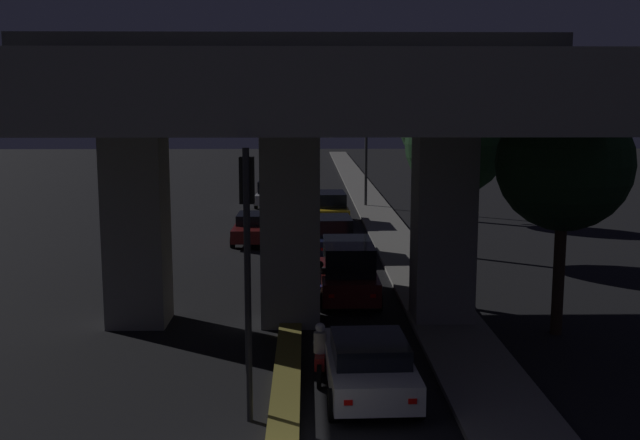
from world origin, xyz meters
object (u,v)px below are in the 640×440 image
at_px(car_white_lead, 369,364).
at_px(motorcycle_blue_filtering_mid, 320,286).
at_px(traffic_light_left_of_median, 247,239).
at_px(pedestrian_on_sidewalk, 445,276).
at_px(car_dark_red_lead_oncoming, 254,227).
at_px(car_dark_red_third_oncoming, 278,180).
at_px(car_white_second_oncoming, 272,193).
at_px(car_taxi_yellow_fourth, 331,208).
at_px(car_dark_blue_third, 333,236).
at_px(street_lamp, 360,140).
at_px(motorcycle_red_filtering_near, 320,355).
at_px(car_dark_red_second, 348,270).

bearing_deg(car_white_lead, motorcycle_blue_filtering_mid, 4.80).
bearing_deg(traffic_light_left_of_median, motorcycle_blue_filtering_mid, 79.85).
height_order(car_white_lead, pedestrian_on_sidewalk, pedestrian_on_sidewalk).
distance_m(car_white_lead, car_dark_red_lead_oncoming, 19.91).
bearing_deg(car_dark_red_third_oncoming, car_white_lead, 6.63).
bearing_deg(pedestrian_on_sidewalk, motorcycle_blue_filtering_mid, 176.65).
bearing_deg(car_white_second_oncoming, motorcycle_blue_filtering_mid, 9.14).
relative_size(car_taxi_yellow_fourth, car_dark_red_lead_oncoming, 1.04).
relative_size(traffic_light_left_of_median, car_dark_red_third_oncoming, 1.30).
relative_size(car_white_second_oncoming, car_dark_red_third_oncoming, 1.06).
relative_size(car_dark_blue_third, car_dark_red_third_oncoming, 0.90).
distance_m(car_taxi_yellow_fourth, car_dark_red_third_oncoming, 17.60).
height_order(car_dark_blue_third, car_dark_red_lead_oncoming, car_dark_blue_third).
bearing_deg(car_dark_red_lead_oncoming, street_lamp, 154.64).
distance_m(car_dark_blue_third, motorcycle_red_filtering_near, 15.09).
relative_size(car_dark_red_second, car_dark_red_third_oncoming, 1.00).
xyz_separation_m(car_dark_red_third_oncoming, motorcycle_blue_filtering_mid, (2.66, -34.06, -0.13)).
bearing_deg(car_dark_blue_third, motorcycle_blue_filtering_mid, 172.26).
xyz_separation_m(traffic_light_left_of_median, car_dark_red_third_oncoming, (-0.99, 43.39, -3.18)).
xyz_separation_m(traffic_light_left_of_median, car_white_lead, (2.64, 1.25, -3.16)).
height_order(traffic_light_left_of_median, car_dark_red_third_oncoming, traffic_light_left_of_median).
bearing_deg(car_dark_blue_third, motorcycle_red_filtering_near, 174.21).
bearing_deg(car_taxi_yellow_fourth, traffic_light_left_of_median, 172.67).
bearing_deg(motorcycle_blue_filtering_mid, car_dark_blue_third, -3.51).
xyz_separation_m(car_dark_red_second, car_dark_blue_third, (-0.23, 7.56, -0.15)).
xyz_separation_m(traffic_light_left_of_median, car_taxi_yellow_fourth, (2.56, 26.15, -2.99)).
bearing_deg(car_white_lead, car_dark_red_third_oncoming, 2.89).
xyz_separation_m(car_taxi_yellow_fourth, car_dark_red_third_oncoming, (-3.55, 17.24, -0.19)).
xyz_separation_m(car_dark_blue_third, motorcycle_red_filtering_near, (-0.87, -15.06, -0.28)).
distance_m(street_lamp, car_dark_red_second, 23.53).
relative_size(car_white_second_oncoming, pedestrian_on_sidewalk, 2.76).
xyz_separation_m(motorcycle_blue_filtering_mid, pedestrian_on_sidewalk, (4.16, -0.24, 0.37)).
bearing_deg(car_dark_red_second, pedestrian_on_sidewalk, -103.38).
distance_m(car_dark_red_lead_oncoming, car_dark_red_third_oncoming, 22.63).
bearing_deg(car_taxi_yellow_fourth, motorcycle_red_filtering_near, 175.81).
relative_size(traffic_light_left_of_median, car_dark_blue_third, 1.44).
relative_size(traffic_light_left_of_median, motorcycle_red_filtering_near, 3.11).
distance_m(traffic_light_left_of_median, car_dark_red_third_oncoming, 43.51).
relative_size(street_lamp, car_dark_red_lead_oncoming, 1.62).
relative_size(car_taxi_yellow_fourth, pedestrian_on_sidewalk, 2.71).
bearing_deg(motorcycle_blue_filtering_mid, motorcycle_red_filtering_near, -179.30).
distance_m(car_dark_blue_third, car_dark_red_lead_oncoming, 5.03).
distance_m(car_dark_red_second, motorcycle_red_filtering_near, 7.59).
distance_m(car_white_second_oncoming, pedestrian_on_sidewalk, 25.70).
distance_m(car_white_second_oncoming, car_dark_red_third_oncoming, 9.55).
bearing_deg(car_dark_red_lead_oncoming, car_dark_red_third_oncoming, 179.83).
bearing_deg(street_lamp, car_taxi_yellow_fourth, -107.04).
xyz_separation_m(street_lamp, car_white_lead, (-2.03, -31.78, -3.61)).
relative_size(car_white_second_oncoming, motorcycle_blue_filtering_mid, 2.48).
bearing_deg(car_dark_red_third_oncoming, motorcycle_red_filtering_near, 5.25).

